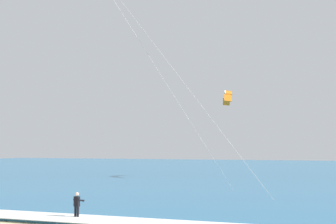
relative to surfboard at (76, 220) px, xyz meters
The scene contains 5 objects.
sea 58.67m from the surfboard, 86.55° to the left, with size 200.00×120.00×0.20m, color teal.
surf_foam 3.56m from the surfboard, ahead, with size 200.00×2.65×0.04m, color white.
surfboard is the anchor object (origin of this frame).
kitesurfer 0.91m from the surfboard, 79.03° to the left, with size 0.58×0.58×1.69m.
kite_distant 36.26m from the surfboard, 84.94° to the left, with size 2.04×5.20×1.84m.
Camera 1 is at (9.60, -5.93, 4.37)m, focal length 44.26 mm.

